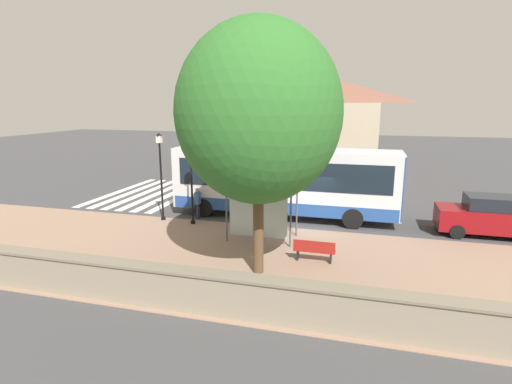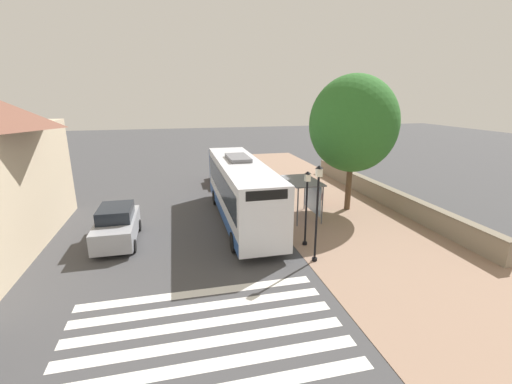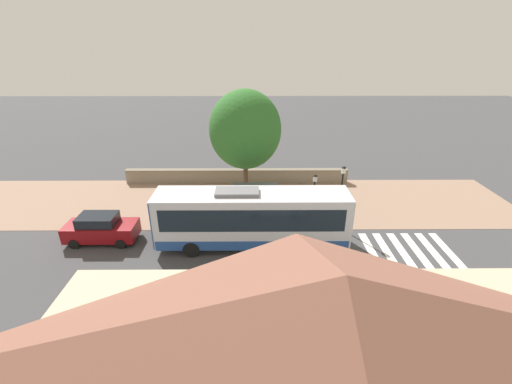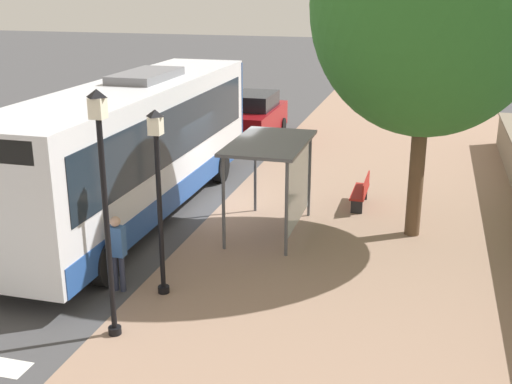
% 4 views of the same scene
% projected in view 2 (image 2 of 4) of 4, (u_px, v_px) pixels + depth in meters
% --- Properties ---
extents(ground_plane, '(120.00, 120.00, 0.00)m').
position_uv_depth(ground_plane, '(266.00, 211.00, 22.64)').
color(ground_plane, '#424244').
rests_on(ground_plane, ground).
extents(sidewalk_plaza, '(9.00, 44.00, 0.02)m').
position_uv_depth(sidewalk_plaza, '(328.00, 206.00, 23.64)').
color(sidewalk_plaza, '#937560').
rests_on(sidewalk_plaza, ground).
extents(crosswalk_stripes, '(9.00, 5.25, 0.01)m').
position_uv_depth(crosswalk_stripes, '(205.00, 333.00, 11.07)').
color(crosswalk_stripes, silver).
rests_on(crosswalk_stripes, ground).
extents(stone_wall, '(0.60, 20.00, 1.27)m').
position_uv_depth(stone_wall, '(381.00, 193.00, 24.36)').
color(stone_wall, gray).
rests_on(stone_wall, ground).
extents(bus, '(2.62, 11.73, 3.85)m').
position_uv_depth(bus, '(241.00, 189.00, 20.36)').
color(bus, silver).
rests_on(bus, ground).
extents(bus_shelter, '(1.83, 3.13, 2.41)m').
position_uv_depth(bus_shelter, '(304.00, 186.00, 20.99)').
color(bus_shelter, '#515459').
rests_on(bus_shelter, ground).
extents(pedestrian, '(0.34, 0.22, 1.66)m').
position_uv_depth(pedestrian, '(289.00, 230.00, 16.96)').
color(pedestrian, '#2D3347').
rests_on(pedestrian, ground).
extents(bench, '(0.40, 1.59, 0.88)m').
position_uv_depth(bench, '(316.00, 196.00, 24.26)').
color(bench, maroon).
rests_on(bench, ground).
extents(street_lamp_near, '(0.28, 0.28, 3.87)m').
position_uv_depth(street_lamp_near, '(307.00, 202.00, 16.92)').
color(street_lamp_near, black).
rests_on(street_lamp_near, ground).
extents(street_lamp_far, '(0.28, 0.28, 4.52)m').
position_uv_depth(street_lamp_far, '(317.00, 206.00, 15.11)').
color(street_lamp_far, black).
rests_on(street_lamp_far, ground).
extents(shade_tree, '(5.52, 5.52, 8.70)m').
position_uv_depth(shade_tree, '(353.00, 124.00, 21.48)').
color(shade_tree, brown).
rests_on(shade_tree, ground).
extents(parked_car_behind_bus, '(1.93, 4.46, 1.87)m').
position_uv_depth(parked_car_behind_bus, '(227.00, 172.00, 29.84)').
color(parked_car_behind_bus, maroon).
rests_on(parked_car_behind_bus, ground).
extents(parked_car_far_lane, '(2.01, 4.36, 1.92)m').
position_uv_depth(parked_car_far_lane, '(117.00, 225.00, 17.62)').
color(parked_car_far_lane, '#9EA0A8').
rests_on(parked_car_far_lane, ground).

